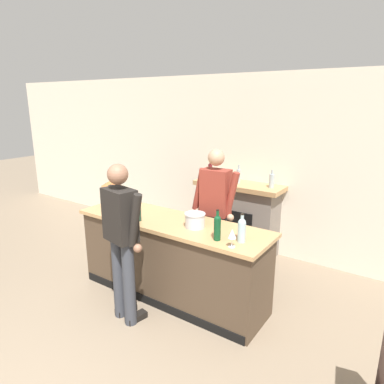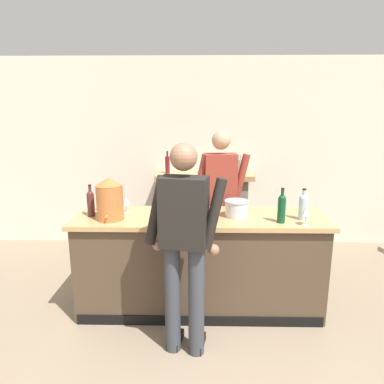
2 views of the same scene
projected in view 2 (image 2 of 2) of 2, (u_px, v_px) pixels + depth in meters
name	position (u px, v px, depth m)	size (l,w,h in m)	color
wall_back_panel	(210.00, 154.00, 5.09)	(12.00, 0.07, 2.75)	beige
bar_counter	(200.00, 262.00, 3.44)	(2.44, 0.72, 0.98)	#493829
fireplace_stone	(204.00, 210.00, 5.02)	(1.37, 0.52, 1.44)	slate
person_customer	(184.00, 242.00, 2.68)	(0.65, 0.36, 1.75)	#353840
person_bartender	(220.00, 200.00, 3.93)	(0.66, 0.32, 1.77)	#2F3443
copper_dispenser	(110.00, 198.00, 3.18)	(0.25, 0.29, 0.40)	#BC6733
ice_bucket_steel	(236.00, 209.00, 3.29)	(0.23, 0.23, 0.16)	silver
wine_bottle_port_short	(303.00, 206.00, 3.19)	(0.08, 0.08, 0.30)	#9DBBC3
wine_bottle_rose_blush	(91.00, 202.00, 3.30)	(0.07, 0.07, 0.31)	#4E2524
wine_bottle_cabernet_heavy	(282.00, 207.00, 3.10)	(0.07, 0.07, 0.32)	#0F4021
wine_bottle_riesling_slim	(166.00, 208.00, 3.10)	(0.07, 0.07, 0.32)	#1E372A
wine_glass_near_bucket	(306.00, 211.00, 3.03)	(0.08, 0.08, 0.18)	silver
wine_glass_by_dispenser	(100.00, 199.00, 3.50)	(0.07, 0.07, 0.17)	silver
wine_glass_back_row	(126.00, 202.00, 3.42)	(0.07, 0.07, 0.16)	silver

